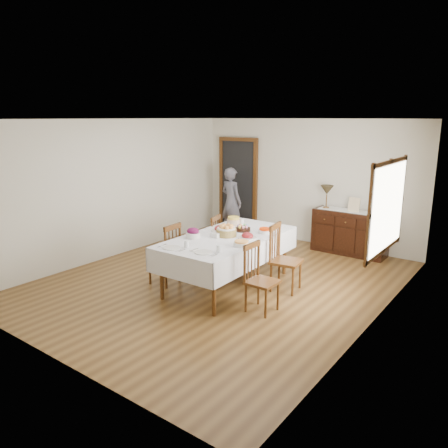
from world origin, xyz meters
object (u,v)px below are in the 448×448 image
Objects in this scene: chair_right_near at (259,277)px; person at (231,200)px; sideboard at (350,232)px; table_lamp at (327,191)px; dining_table at (228,242)px; chair_left_near at (167,254)px; chair_left_far at (209,242)px; chair_right_far at (283,257)px.

person is at bearing 41.89° from chair_right_near.
chair_right_near is 0.67× the size of sideboard.
table_lamp is (2.15, 0.25, 0.38)m from person.
sideboard is 0.93m from table_lamp.
chair_left_near is (-0.84, -0.52, -0.22)m from dining_table.
person is (-0.98, 2.03, 0.34)m from chair_left_far.
dining_table is at bearing 62.09° from chair_right_near.
chair_left_far is at bearing -126.09° from sideboard.
person is 2.20m from table_lamp.
sideboard is (0.14, 2.42, -0.10)m from chair_right_far.
dining_table is at bearing 42.43° from chair_left_far.
chair_right_far is 2.43m from sideboard.
chair_left_far is at bearing 125.94° from person.
chair_right_near is 3.36m from table_lamp.
person reaches higher than sideboard.
dining_table is 2.84m from table_lamp.
table_lamp is at bearing 8.97° from chair_right_near.
chair_left_near is at bearing -110.85° from table_lamp.
chair_left_far is 2.28m from person.
dining_table is 2.40× the size of chair_left_near.
table_lamp is at bearing 80.36° from dining_table.
chair_right_near is (1.72, 0.03, -0.02)m from chair_left_near.
dining_table is 1.45× the size of person.
chair_left_near is 1.72m from chair_right_near.
sideboard is 0.86× the size of person.
chair_left_near is 1.85m from chair_right_far.
dining_table is 1.01m from chair_left_near.
dining_table is at bearing 117.60° from chair_left_near.
sideboard is at bearing 70.60° from dining_table.
sideboard is at bearing -163.67° from person.
sideboard is at bearing 0.05° from chair_right_near.
chair_left_far is at bearing 146.67° from dining_table.
chair_right_far is (1.62, 0.89, 0.02)m from chair_left_near.
chair_right_near is at bearing -90.62° from sideboard.
dining_table is 2.96m from sideboard.
sideboard is at bearing 3.39° from table_lamp.
table_lamp is at bearing -176.61° from sideboard.
chair_left_far is at bearing -117.27° from table_lamp.
chair_right_far is 2.51m from table_lamp.
chair_left_far is 2.67m from table_lamp.
person is (-2.66, -0.28, 0.40)m from sideboard.
chair_right_far reaches higher than chair_right_near.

